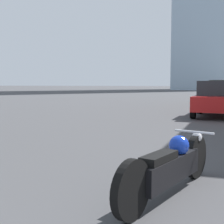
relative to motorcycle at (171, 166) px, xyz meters
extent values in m
cylinder|color=black|center=(0.23, 0.89, -0.05)|extent=(0.27, 0.68, 0.68)
cylinder|color=black|center=(-0.25, -0.95, -0.05)|extent=(0.27, 0.68, 0.68)
cube|color=black|center=(-0.01, -0.03, -0.04)|extent=(0.60, 1.46, 0.33)
sphere|color=#1433AD|center=(0.07, 0.25, 0.23)|extent=(0.28, 0.28, 0.28)
cube|color=black|center=(-0.09, -0.33, 0.18)|extent=(0.38, 0.70, 0.10)
sphere|color=silver|center=(0.24, 0.92, 0.26)|extent=(0.16, 0.16, 0.16)
cylinder|color=silver|center=(0.21, 0.79, 0.35)|extent=(0.61, 0.19, 0.04)
cube|color=red|center=(0.04, 10.70, 0.25)|extent=(1.76, 3.90, 0.63)
cube|color=#23282D|center=(0.04, 10.70, 0.89)|extent=(1.47, 1.88, 0.65)
cylinder|color=black|center=(-0.75, 11.91, -0.07)|extent=(0.21, 0.65, 0.65)
cylinder|color=black|center=(-0.79, 9.51, -0.07)|extent=(0.21, 0.65, 0.65)
cube|color=gold|center=(-0.11, 21.02, 0.30)|extent=(1.90, 4.58, 0.68)
cube|color=#23282D|center=(-0.11, 21.02, 1.00)|extent=(1.53, 2.23, 0.72)
cylinder|color=black|center=(-0.83, 22.46, -0.04)|extent=(0.24, 0.71, 0.70)
cylinder|color=black|center=(-0.98, 19.67, -0.04)|extent=(0.24, 0.71, 0.70)
cube|color=silver|center=(-0.35, 32.97, 0.36)|extent=(2.19, 4.26, 0.79)
cube|color=#23282D|center=(-0.35, 32.97, 1.05)|extent=(1.72, 2.11, 0.58)
cylinder|color=black|center=(-1.08, 34.32, -0.04)|extent=(0.27, 0.72, 0.71)
cylinder|color=black|center=(-1.33, 31.79, -0.04)|extent=(0.27, 0.72, 0.71)
camera|label=1|loc=(0.73, -4.08, 1.09)|focal=50.00mm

